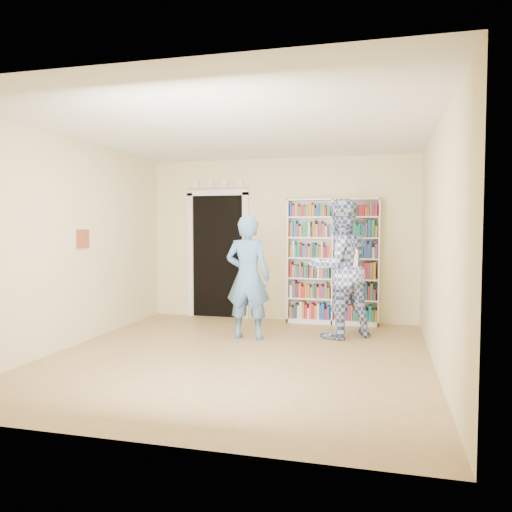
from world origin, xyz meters
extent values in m
plane|color=#99754A|center=(0.00, 0.00, 0.00)|extent=(5.00, 5.00, 0.00)
plane|color=white|center=(0.00, 0.00, 2.70)|extent=(5.00, 5.00, 0.00)
plane|color=beige|center=(0.00, 2.50, 1.35)|extent=(4.50, 0.00, 4.50)
plane|color=beige|center=(-2.25, 0.00, 1.35)|extent=(0.00, 5.00, 5.00)
plane|color=beige|center=(2.25, 0.00, 1.35)|extent=(0.00, 5.00, 5.00)
cube|color=white|center=(0.89, 2.34, 1.00)|extent=(1.46, 0.27, 2.01)
cube|color=white|center=(0.89, 2.34, 1.00)|extent=(0.02, 0.27, 2.01)
cube|color=black|center=(-1.10, 2.48, 1.05)|extent=(0.90, 0.03, 2.10)
cube|color=white|center=(-1.60, 2.47, 1.05)|extent=(0.10, 0.06, 2.20)
cube|color=white|center=(-0.60, 2.47, 1.05)|extent=(0.10, 0.06, 2.20)
cube|color=white|center=(-1.10, 2.47, 2.15)|extent=(1.10, 0.06, 0.10)
cube|color=white|center=(-1.10, 2.46, 2.25)|extent=(1.10, 0.08, 0.02)
cube|color=maroon|center=(-2.23, 0.20, 1.40)|extent=(0.03, 0.25, 0.25)
imported|color=#527FB6|center=(-0.14, 0.96, 0.86)|extent=(0.64, 0.43, 1.73)
imported|color=#334B9C|center=(1.08, 1.37, 0.98)|extent=(1.20, 1.16, 1.95)
cube|color=white|center=(1.23, 1.17, 1.09)|extent=(0.23, 0.06, 0.32)
camera|label=1|loc=(1.68, -5.70, 1.55)|focal=35.00mm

